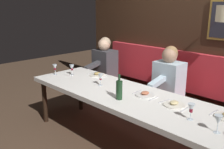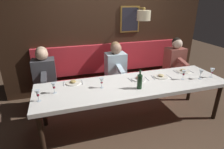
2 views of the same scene
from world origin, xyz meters
The scene contains 15 objects.
ground_plane centered at (0.00, 0.00, 0.00)m, with size 12.00×12.00×0.00m, color #4C3828.
dining_table centered at (0.00, 0.00, 0.68)m, with size 0.90×3.10×0.74m.
banquette_bench centered at (0.89, 0.00, 0.23)m, with size 0.52×3.30×0.45m, color red.
back_wall_panel centered at (1.46, -0.01, 1.36)m, with size 0.59×4.50×2.90m.
diner_near centered at (0.88, 0.02, 0.82)m, with size 0.60×0.40×0.79m.
diner_middle centered at (0.88, 1.39, 0.82)m, with size 0.60×0.40×0.79m.
place_setting_0 centered at (0.10, -0.57, 0.75)m, with size 0.24×0.32×0.05m.
place_setting_1 centered at (0.12, -0.15, 0.75)m, with size 0.24×0.31×0.05m.
place_setting_2 centered at (0.30, 0.93, 0.75)m, with size 0.24×0.32×0.05m.
wine_glass_0 centered at (0.04, 1.23, 0.86)m, with size 0.07×0.07×0.16m.
wine_glass_1 centered at (-0.14, 1.44, 0.86)m, with size 0.07×0.07×0.16m.
wine_glass_2 centered at (0.01, 0.53, 0.86)m, with size 0.07×0.07×0.16m.
wine_glass_4 centered at (-0.09, -0.87, 0.86)m, with size 0.07×0.07×0.16m.
wine_glass_5 centered at (-0.16, -1.16, 0.86)m, with size 0.07×0.07×0.16m.
wine_bottle centered at (-0.19, -0.01, 0.86)m, with size 0.08×0.08×0.30m.
Camera 1 is at (-2.19, -1.93, 1.82)m, focal length 40.59 mm.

